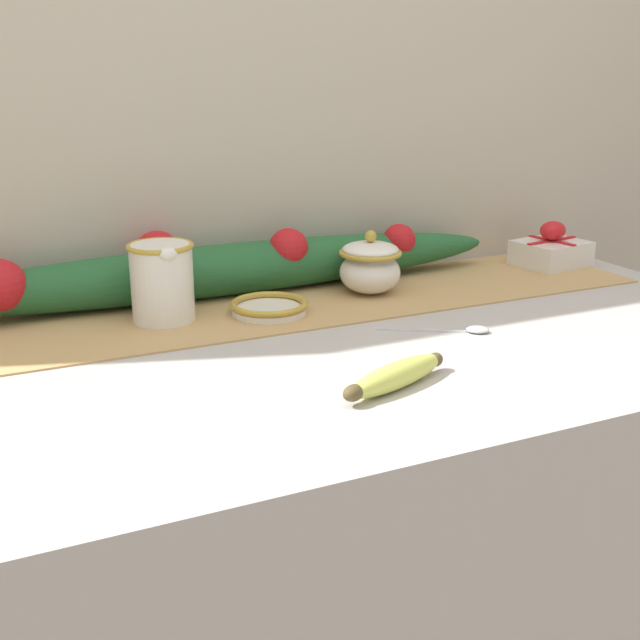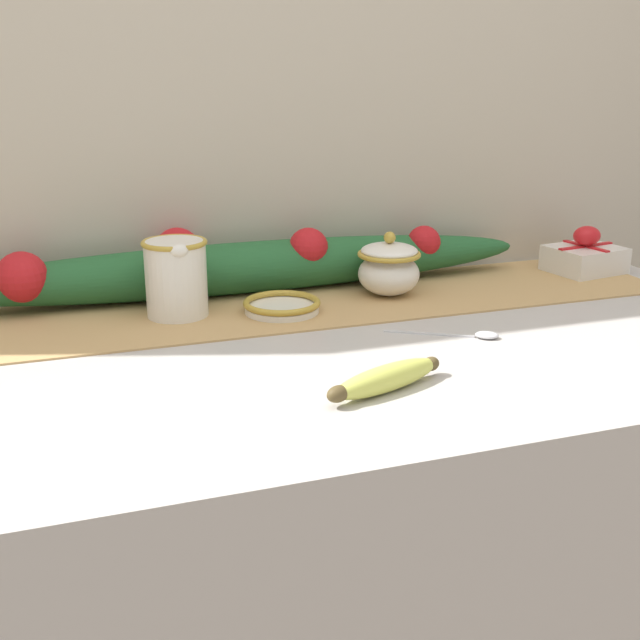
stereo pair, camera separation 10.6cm
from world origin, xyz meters
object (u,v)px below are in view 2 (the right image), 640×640
object	(u,v)px
sugar_bowl	(389,267)
gift_box	(585,256)
spoon	(477,335)
small_dish	(282,306)
cream_pitcher	(176,275)
banana	(386,378)

from	to	relation	value
sugar_bowl	gift_box	world-z (taller)	sugar_bowl
spoon	small_dish	bearing A→B (deg)	169.72
cream_pitcher	sugar_bowl	size ratio (longest dim) A/B	1.13
small_dish	gift_box	xyz separation A→B (m)	(0.61, 0.06, 0.02)
banana	gift_box	size ratio (longest dim) A/B	1.24
cream_pitcher	banana	world-z (taller)	cream_pitcher
cream_pitcher	banana	bearing A→B (deg)	-63.99
spoon	gift_box	distance (m)	0.46
spoon	banana	bearing A→B (deg)	-114.78
small_dish	spoon	xyz separation A→B (m)	(0.23, -0.20, -0.01)
banana	cream_pitcher	bearing A→B (deg)	116.01
spoon	gift_box	xyz separation A→B (m)	(0.38, 0.26, 0.03)
gift_box	sugar_bowl	bearing A→B (deg)	-176.57
sugar_bowl	spoon	xyz separation A→B (m)	(0.03, -0.24, -0.05)
sugar_bowl	gift_box	bearing A→B (deg)	3.43
cream_pitcher	spoon	bearing A→B (deg)	-31.83
cream_pitcher	spoon	distance (m)	0.46
small_dish	banana	size ratio (longest dim) A/B	0.70
sugar_bowl	banana	distance (m)	0.42
spoon	gift_box	bearing A→B (deg)	65.93
sugar_bowl	small_dish	size ratio (longest dim) A/B	0.88
cream_pitcher	spoon	xyz separation A→B (m)	(0.39, -0.24, -0.06)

